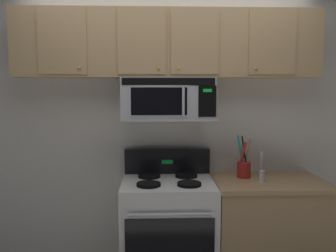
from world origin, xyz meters
The scene contains 8 objects.
back_wall centered at (0.00, 0.79, 1.35)m, with size 5.20×0.10×2.70m, color silver.
stove_range centered at (0.00, 0.42, 0.47)m, with size 0.76×0.69×1.12m.
over_range_microwave centered at (0.00, 0.54, 1.58)m, with size 0.76×0.43×0.35m.
upper_cabinets centered at (0.00, 0.57, 2.02)m, with size 2.50×0.36×0.55m.
counter_segment centered at (0.84, 0.43, 0.45)m, with size 0.93×0.65×0.90m.
utensil_crock_red centered at (0.65, 0.52, 0.99)m, with size 0.12×0.12×0.37m.
salt_shaker centered at (0.77, 0.38, 0.95)m, with size 0.05×0.05×0.09m.
pepper_mill centered at (0.81, 0.55, 1.01)m, with size 0.05×0.05×0.22m, color #B7B2A8.
Camera 1 is at (-0.11, -2.48, 1.66)m, focal length 38.54 mm.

